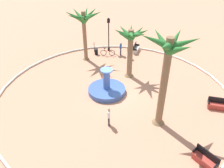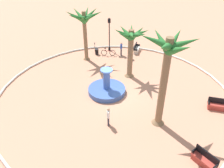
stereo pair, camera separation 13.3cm
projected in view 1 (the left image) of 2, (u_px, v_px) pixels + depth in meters
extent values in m
plane|color=tan|center=(114.00, 94.00, 20.45)|extent=(80.00, 80.00, 0.00)
torus|color=silver|center=(114.00, 93.00, 20.39)|extent=(20.62, 20.62, 0.20)
cylinder|color=#38569E|center=(107.00, 90.00, 20.51)|extent=(3.34, 3.34, 0.45)
cylinder|color=#236093|center=(107.00, 91.00, 20.53)|extent=(2.94, 2.94, 0.34)
cylinder|color=#38569E|center=(107.00, 80.00, 19.90)|extent=(0.60, 0.60, 1.80)
cylinder|color=#3D5FAD|center=(106.00, 70.00, 19.37)|extent=(1.07, 1.07, 0.12)
cylinder|color=brown|center=(164.00, 85.00, 15.45)|extent=(0.51, 0.51, 6.82)
cone|color=brown|center=(158.00, 120.00, 17.18)|extent=(0.97, 0.97, 0.50)
cone|color=#28702D|center=(155.00, 41.00, 13.91)|extent=(2.01, 0.82, 1.12)
cone|color=#28702D|center=(166.00, 47.00, 13.09)|extent=(1.29, 2.02, 1.10)
cone|color=#28702D|center=(179.00, 49.00, 13.27)|extent=(1.59, 1.86, 1.42)
cone|color=#28702D|center=(185.00, 43.00, 13.71)|extent=(1.96, 0.57, 1.17)
cone|color=#28702D|center=(175.00, 39.00, 14.39)|extent=(1.45, 1.96, 1.28)
cone|color=#28702D|center=(162.00, 40.00, 14.46)|extent=(1.47, 1.93, 1.39)
cylinder|color=brown|center=(85.00, 37.00, 24.67)|extent=(0.41, 0.41, 5.45)
cone|color=brown|center=(86.00, 57.00, 26.02)|extent=(0.78, 0.78, 0.50)
cone|color=#28702D|center=(74.00, 16.00, 23.41)|extent=(2.14, 0.83, 1.46)
cone|color=#28702D|center=(76.00, 17.00, 22.83)|extent=(1.78, 1.99, 1.31)
cone|color=#28702D|center=(82.00, 18.00, 22.58)|extent=(0.77, 2.17, 1.27)
cone|color=#28702D|center=(88.00, 19.00, 22.86)|extent=(1.75, 1.94, 1.53)
cone|color=#28702D|center=(92.00, 15.00, 23.39)|extent=(2.15, 0.70, 1.32)
cone|color=#28702D|center=(90.00, 14.00, 23.99)|extent=(1.75, 1.98, 1.42)
cone|color=#28702D|center=(86.00, 14.00, 24.20)|extent=(0.72, 2.12, 1.45)
cone|color=#28702D|center=(78.00, 14.00, 24.01)|extent=(1.92, 1.82, 1.45)
cylinder|color=brown|center=(130.00, 54.00, 21.76)|extent=(0.51, 0.51, 4.82)
cone|color=brown|center=(129.00, 74.00, 22.94)|extent=(0.98, 0.98, 0.50)
cone|color=#28702D|center=(123.00, 33.00, 20.66)|extent=(1.78, 0.64, 1.22)
cone|color=#28702D|center=(125.00, 36.00, 20.29)|extent=(1.66, 1.59, 1.30)
cone|color=#28702D|center=(132.00, 35.00, 19.88)|extent=(0.70, 1.80, 0.97)
cone|color=#28702D|center=(138.00, 35.00, 20.16)|extent=(1.74, 1.52, 1.10)
cone|color=#28702D|center=(140.00, 33.00, 20.58)|extent=(1.79, 0.64, 1.13)
cone|color=#28702D|center=(137.00, 33.00, 21.02)|extent=(1.69, 1.53, 1.33)
cone|color=#28702D|center=(131.00, 31.00, 21.28)|extent=(0.57, 1.74, 1.29)
cone|color=#28702D|center=(125.00, 31.00, 21.11)|extent=(1.66, 1.60, 1.24)
cube|color=#B73D33|center=(205.00, 159.00, 13.90)|extent=(1.43, 1.54, 0.12)
cube|color=black|center=(208.00, 154.00, 13.84)|extent=(1.11, 1.26, 0.50)
cube|color=#9C342B|center=(204.00, 162.00, 14.04)|extent=(1.31, 1.41, 0.39)
cube|color=black|center=(216.00, 166.00, 13.32)|extent=(0.39, 0.36, 0.24)
cube|color=black|center=(195.00, 150.00, 14.34)|extent=(0.39, 0.36, 0.24)
cube|color=beige|center=(136.00, 48.00, 27.58)|extent=(0.83, 1.67, 0.12)
cube|color=black|center=(135.00, 46.00, 27.47)|extent=(0.42, 1.58, 0.50)
cube|color=#B6ADA0|center=(136.00, 50.00, 27.72)|extent=(0.77, 1.54, 0.39)
cube|color=black|center=(138.00, 45.00, 28.11)|extent=(0.46, 0.17, 0.24)
cube|color=black|center=(135.00, 50.00, 26.91)|extent=(0.46, 0.17, 0.24)
cube|color=#B73D33|center=(218.00, 105.00, 18.40)|extent=(1.66, 0.76, 0.12)
cube|color=black|center=(219.00, 100.00, 18.41)|extent=(1.59, 0.34, 0.50)
cube|color=#9C342B|center=(217.00, 107.00, 18.54)|extent=(1.53, 0.70, 0.39)
cube|color=black|center=(209.00, 102.00, 18.48)|extent=(0.15, 0.46, 0.24)
cylinder|color=black|center=(109.00, 37.00, 27.23)|extent=(0.12, 0.12, 3.50)
cylinder|color=black|center=(109.00, 49.00, 28.10)|extent=(0.28, 0.28, 0.30)
cube|color=black|center=(109.00, 21.00, 26.15)|extent=(0.32, 0.32, 0.44)
sphere|color=#F2EDCC|center=(109.00, 21.00, 26.15)|extent=(0.22, 0.22, 0.22)
cone|color=black|center=(109.00, 18.00, 26.00)|extent=(0.20, 0.20, 0.18)
cylinder|color=black|center=(96.00, 52.00, 27.03)|extent=(0.40, 0.40, 0.70)
torus|color=#4C4C51|center=(96.00, 49.00, 26.84)|extent=(0.46, 0.46, 0.06)
torus|color=black|center=(94.00, 45.00, 28.59)|extent=(0.18, 0.72, 0.72)
torus|color=black|center=(94.00, 49.00, 27.76)|extent=(0.18, 0.72, 0.72)
cylinder|color=#99999E|center=(94.00, 45.00, 28.05)|extent=(0.21, 0.94, 0.05)
cylinder|color=#99999E|center=(94.00, 45.00, 27.68)|extent=(0.04, 0.04, 0.30)
cube|color=black|center=(94.00, 44.00, 27.58)|extent=(0.13, 0.21, 0.06)
cylinder|color=#99999E|center=(94.00, 43.00, 28.35)|extent=(0.44, 0.11, 0.03)
torus|color=black|center=(112.00, 53.00, 26.74)|extent=(0.72, 0.07, 0.72)
torus|color=black|center=(104.00, 53.00, 26.80)|extent=(0.72, 0.07, 0.72)
cylinder|color=#B21919|center=(108.00, 51.00, 26.64)|extent=(0.95, 0.07, 0.05)
cylinder|color=#B21919|center=(105.00, 50.00, 26.58)|extent=(0.04, 0.04, 0.30)
cube|color=black|center=(105.00, 48.00, 26.49)|extent=(0.20, 0.10, 0.06)
cylinder|color=#B21919|center=(112.00, 50.00, 26.54)|extent=(0.04, 0.44, 0.03)
cylinder|color=#33333D|center=(121.00, 52.00, 26.89)|extent=(0.14, 0.14, 0.86)
cylinder|color=#33333D|center=(120.00, 52.00, 26.75)|extent=(0.14, 0.14, 0.86)
cube|color=#2D4CA5|center=(121.00, 46.00, 26.43)|extent=(0.23, 0.36, 0.56)
sphere|color=beige|center=(121.00, 43.00, 26.21)|extent=(0.22, 0.22, 0.22)
cylinder|color=#2D4CA5|center=(121.00, 46.00, 26.61)|extent=(0.09, 0.09, 0.53)
cylinder|color=#2D4CA5|center=(120.00, 47.00, 26.25)|extent=(0.09, 0.09, 0.53)
cylinder|color=#33333D|center=(128.00, 54.00, 26.31)|extent=(0.14, 0.14, 0.80)
cylinder|color=#33333D|center=(128.00, 55.00, 26.17)|extent=(0.14, 0.14, 0.80)
cube|color=#338C4C|center=(128.00, 49.00, 25.87)|extent=(0.28, 0.38, 0.56)
sphere|color=beige|center=(129.00, 46.00, 25.65)|extent=(0.22, 0.22, 0.22)
cylinder|color=#338C4C|center=(129.00, 49.00, 26.04)|extent=(0.09, 0.09, 0.53)
cylinder|color=#338C4C|center=(128.00, 50.00, 25.69)|extent=(0.09, 0.09, 0.53)
cylinder|color=#33333D|center=(109.00, 122.00, 16.77)|extent=(0.14, 0.14, 0.83)
cylinder|color=#33333D|center=(109.00, 120.00, 16.93)|extent=(0.14, 0.14, 0.83)
cube|color=white|center=(109.00, 114.00, 16.47)|extent=(0.25, 0.36, 0.56)
sphere|color=tan|center=(109.00, 109.00, 16.25)|extent=(0.22, 0.22, 0.22)
cylinder|color=white|center=(109.00, 116.00, 16.29)|extent=(0.09, 0.09, 0.53)
cylinder|color=white|center=(109.00, 112.00, 16.66)|extent=(0.09, 0.09, 0.53)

